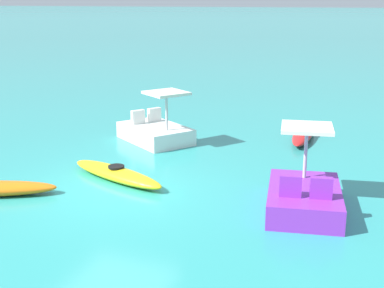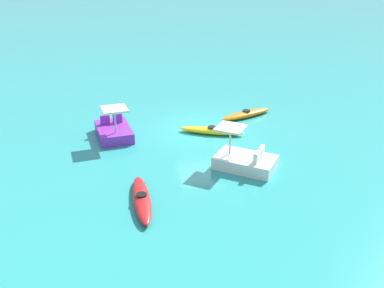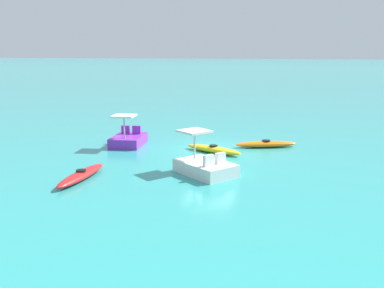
# 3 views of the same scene
# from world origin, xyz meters

# --- Properties ---
(ground_plane) EXTENTS (600.00, 600.00, 0.00)m
(ground_plane) POSITION_xyz_m (0.00, 0.00, 0.00)
(ground_plane) COLOR teal
(kayak_red) EXTENTS (3.34, 0.80, 0.37)m
(kayak_red) POSITION_xyz_m (-6.53, 3.23, 0.16)
(kayak_red) COLOR red
(kayak_red) RESTS_ON ground_plane
(kayak_yellow) EXTENTS (1.63, 3.12, 0.37)m
(kayak_yellow) POSITION_xyz_m (-0.63, -0.33, 0.16)
(kayak_yellow) COLOR yellow
(kayak_yellow) RESTS_ON ground_plane
(pedal_boat_white) EXTENTS (2.58, 2.83, 1.68)m
(pedal_boat_white) POSITION_xyz_m (-4.35, -1.04, 0.34)
(pedal_boat_white) COLOR white
(pedal_boat_white) RESTS_ON ground_plane
(pedal_boat_purple) EXTENTS (2.65, 1.94, 1.68)m
(pedal_boat_purple) POSITION_xyz_m (-0.41, 4.34, 0.34)
(pedal_boat_purple) COLOR purple
(pedal_boat_purple) RESTS_ON ground_plane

